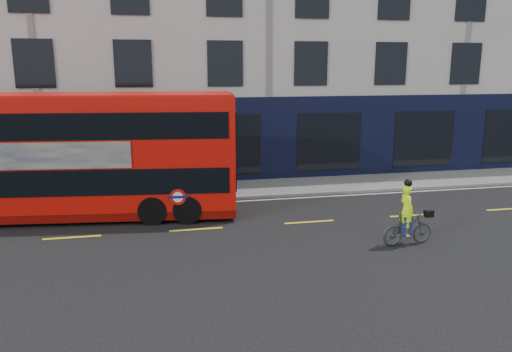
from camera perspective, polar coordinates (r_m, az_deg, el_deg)
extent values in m
plane|color=black|center=(16.49, 7.70, -6.80)|extent=(120.00, 120.00, 0.00)
cube|color=slate|center=(22.45, 2.24, -1.29)|extent=(60.00, 3.00, 0.12)
cube|color=gray|center=(21.04, 3.22, -2.24)|extent=(60.00, 0.12, 0.13)
cube|color=beige|center=(28.22, -0.93, 16.77)|extent=(50.00, 10.00, 15.00)
cube|color=black|center=(23.48, 1.41, 4.16)|extent=(50.00, 0.08, 4.00)
cube|color=silver|center=(20.77, 3.43, -2.61)|extent=(58.00, 0.10, 0.01)
cube|color=red|center=(18.87, -19.51, 2.67)|extent=(11.24, 3.76, 3.96)
cube|color=#670704|center=(19.32, -19.05, -3.55)|extent=(11.23, 3.71, 0.30)
cube|color=black|center=(19.03, -19.32, 0.08)|extent=(10.80, 3.75, 0.90)
cube|color=black|center=(18.73, -19.74, 5.77)|extent=(10.80, 3.75, 0.90)
cube|color=#AA110B|center=(18.66, -19.96, 8.73)|extent=(11.01, 3.63, 0.08)
cube|color=black|center=(18.45, -2.44, 0.41)|extent=(0.30, 2.24, 0.90)
cube|color=black|center=(18.15, -2.50, 6.29)|extent=(0.30, 2.24, 0.90)
cube|color=tan|center=(17.93, -23.62, 2.10)|extent=(5.98, 0.73, 0.90)
cylinder|color=red|center=(17.36, -8.92, -2.39)|extent=(0.56, 0.08, 0.56)
cylinder|color=white|center=(17.35, -8.92, -2.39)|extent=(0.36, 0.06, 0.36)
cube|color=#0C1459|center=(17.35, -8.92, -2.40)|extent=(0.70, 0.10, 0.09)
cylinder|color=black|center=(18.71, -7.70, -2.84)|extent=(1.29, 2.65, 1.00)
cylinder|color=black|center=(18.80, -11.36, -2.90)|extent=(1.29, 2.65, 1.00)
imported|color=#404245|center=(16.14, 16.96, -5.78)|extent=(1.72, 0.60, 1.02)
imported|color=#C3FF0F|center=(15.92, 16.81, -3.76)|extent=(0.41, 0.60, 1.56)
cube|color=black|center=(16.41, 19.15, -4.07)|extent=(0.28, 0.22, 0.21)
cube|color=navy|center=(16.06, 16.70, -5.48)|extent=(0.30, 0.37, 0.65)
sphere|color=black|center=(15.71, 17.01, -0.76)|extent=(0.24, 0.24, 0.24)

